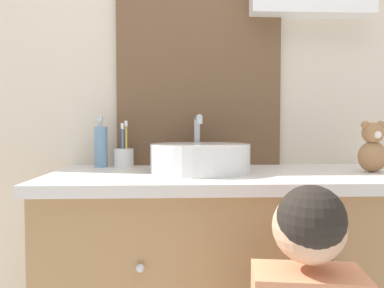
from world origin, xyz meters
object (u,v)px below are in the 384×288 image
toothbrush_holder (124,156)px  soap_dispenser (101,146)px  sink_basin (200,157)px  teddy_bear (373,148)px

toothbrush_holder → soap_dispenser: (-0.09, 0.00, 0.04)m
toothbrush_holder → soap_dispenser: 0.10m
sink_basin → toothbrush_holder: bearing=148.7°
sink_basin → soap_dispenser: 0.42m
soap_dispenser → teddy_bear: 0.99m
toothbrush_holder → soap_dispenser: bearing=179.0°
soap_dispenser → teddy_bear: bearing=-11.9°
sink_basin → soap_dispenser: sink_basin is taller
sink_basin → toothbrush_holder: 0.34m
sink_basin → teddy_bear: bearing=-2.6°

